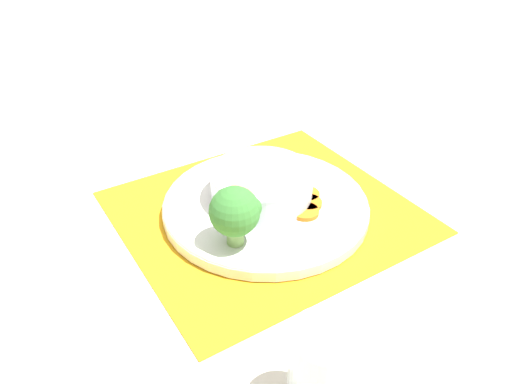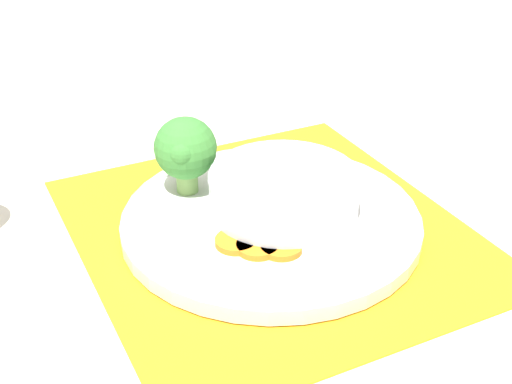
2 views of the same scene
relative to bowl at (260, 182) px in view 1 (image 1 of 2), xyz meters
name	(u,v)px [view 1 (image 1 of 2)]	position (x,y,z in m)	size (l,w,h in m)	color
ground_plane	(265,213)	(0.00, 0.01, -0.05)	(4.00, 4.00, 0.00)	beige
placemat	(266,212)	(0.00, 0.01, -0.05)	(0.45, 0.42, 0.00)	orange
plate	(266,204)	(0.00, 0.01, -0.03)	(0.31, 0.31, 0.02)	white
bowl	(260,182)	(0.00, 0.00, 0.00)	(0.16, 0.16, 0.06)	silver
broccoli_floret	(235,212)	(0.08, 0.08, 0.02)	(0.07, 0.07, 0.09)	#759E51
carrot_slice_near	(305,212)	(-0.04, 0.07, -0.03)	(0.04, 0.04, 0.01)	orange
carrot_slice_middle	(308,203)	(-0.06, 0.05, -0.03)	(0.04, 0.04, 0.01)	orange
carrot_slice_far	(306,195)	(-0.07, 0.03, -0.03)	(0.04, 0.04, 0.01)	orange
water_glass	(323,376)	(0.10, 0.33, 0.00)	(0.07, 0.07, 0.11)	silver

